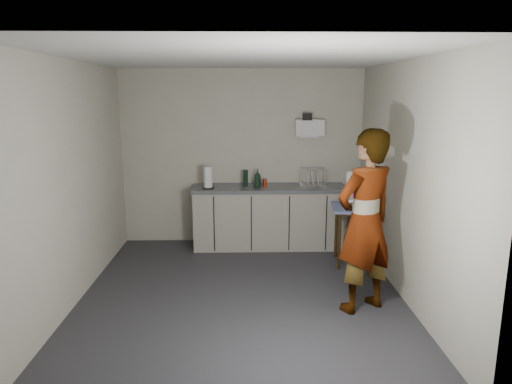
{
  "coord_description": "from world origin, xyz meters",
  "views": [
    {
      "loc": [
        0.05,
        -4.83,
        2.24
      ],
      "look_at": [
        0.17,
        0.45,
        1.1
      ],
      "focal_mm": 32.0,
      "sensor_mm": 36.0,
      "label": 1
    }
  ],
  "objects_px": {
    "kitchen_counter": "(269,218)",
    "dish_rack": "(312,182)",
    "side_table": "(356,214)",
    "bakery_box": "(358,199)",
    "dark_bottle": "(246,178)",
    "soda_can": "(265,183)",
    "paper_towel": "(208,178)",
    "standing_man": "(365,222)",
    "soap_bottle": "(258,178)"
  },
  "relations": [
    {
      "from": "kitchen_counter",
      "to": "dish_rack",
      "type": "bearing_deg",
      "value": 1.29
    },
    {
      "from": "side_table",
      "to": "bakery_box",
      "type": "xyz_separation_m",
      "value": [
        0.03,
        0.02,
        0.2
      ]
    },
    {
      "from": "dark_bottle",
      "to": "bakery_box",
      "type": "height_order",
      "value": "bakery_box"
    },
    {
      "from": "soda_can",
      "to": "dish_rack",
      "type": "height_order",
      "value": "dish_rack"
    },
    {
      "from": "side_table",
      "to": "paper_towel",
      "type": "bearing_deg",
      "value": 167.99
    },
    {
      "from": "kitchen_counter",
      "to": "standing_man",
      "type": "relative_size",
      "value": 1.17
    },
    {
      "from": "standing_man",
      "to": "bakery_box",
      "type": "relative_size",
      "value": 4.36
    },
    {
      "from": "soap_bottle",
      "to": "standing_man",
      "type": "bearing_deg",
      "value": -62.17
    },
    {
      "from": "kitchen_counter",
      "to": "paper_towel",
      "type": "height_order",
      "value": "paper_towel"
    },
    {
      "from": "soda_can",
      "to": "dish_rack",
      "type": "relative_size",
      "value": 0.3
    },
    {
      "from": "kitchen_counter",
      "to": "soda_can",
      "type": "distance_m",
      "value": 0.54
    },
    {
      "from": "standing_man",
      "to": "bakery_box",
      "type": "bearing_deg",
      "value": -130.52
    },
    {
      "from": "kitchen_counter",
      "to": "standing_man",
      "type": "xyz_separation_m",
      "value": [
        0.87,
        -2.06,
        0.53
      ]
    },
    {
      "from": "soap_bottle",
      "to": "paper_towel",
      "type": "xyz_separation_m",
      "value": [
        -0.71,
        -0.03,
        0.01
      ]
    },
    {
      "from": "soap_bottle",
      "to": "soda_can",
      "type": "xyz_separation_m",
      "value": [
        0.11,
        0.08,
        -0.08
      ]
    },
    {
      "from": "dark_bottle",
      "to": "paper_towel",
      "type": "relative_size",
      "value": 0.76
    },
    {
      "from": "bakery_box",
      "to": "kitchen_counter",
      "type": "bearing_deg",
      "value": 156.02
    },
    {
      "from": "kitchen_counter",
      "to": "standing_man",
      "type": "distance_m",
      "value": 2.3
    },
    {
      "from": "kitchen_counter",
      "to": "side_table",
      "type": "distance_m",
      "value": 1.36
    },
    {
      "from": "standing_man",
      "to": "soap_bottle",
      "type": "distance_m",
      "value": 2.24
    },
    {
      "from": "kitchen_counter",
      "to": "bakery_box",
      "type": "distance_m",
      "value": 1.42
    },
    {
      "from": "soap_bottle",
      "to": "bakery_box",
      "type": "relative_size",
      "value": 0.61
    },
    {
      "from": "dish_rack",
      "to": "standing_man",
      "type": "bearing_deg",
      "value": -83.47
    },
    {
      "from": "standing_man",
      "to": "dish_rack",
      "type": "distance_m",
      "value": 2.09
    },
    {
      "from": "side_table",
      "to": "paper_towel",
      "type": "height_order",
      "value": "paper_towel"
    },
    {
      "from": "dark_bottle",
      "to": "standing_man",
      "type": "bearing_deg",
      "value": -59.83
    },
    {
      "from": "dark_bottle",
      "to": "dish_rack",
      "type": "bearing_deg",
      "value": -1.15
    },
    {
      "from": "soda_can",
      "to": "bakery_box",
      "type": "bearing_deg",
      "value": -31.56
    },
    {
      "from": "standing_man",
      "to": "side_table",
      "type": "bearing_deg",
      "value": -129.43
    },
    {
      "from": "standing_man",
      "to": "dark_bottle",
      "type": "xyz_separation_m",
      "value": [
        -1.22,
        2.1,
        0.07
      ]
    },
    {
      "from": "dark_bottle",
      "to": "dish_rack",
      "type": "xyz_separation_m",
      "value": [
        0.98,
        -0.02,
        -0.06
      ]
    },
    {
      "from": "dark_bottle",
      "to": "soap_bottle",
      "type": "bearing_deg",
      "value": -33.18
    },
    {
      "from": "side_table",
      "to": "soda_can",
      "type": "xyz_separation_m",
      "value": [
        -1.17,
        0.76,
        0.28
      ]
    },
    {
      "from": "dark_bottle",
      "to": "paper_towel",
      "type": "bearing_deg",
      "value": -165.14
    },
    {
      "from": "bakery_box",
      "to": "soap_bottle",
      "type": "bearing_deg",
      "value": 162.38
    },
    {
      "from": "soda_can",
      "to": "standing_man",
      "type": "bearing_deg",
      "value": -65.51
    },
    {
      "from": "standing_man",
      "to": "kitchen_counter",
      "type": "bearing_deg",
      "value": -96.57
    },
    {
      "from": "paper_towel",
      "to": "dish_rack",
      "type": "height_order",
      "value": "paper_towel"
    },
    {
      "from": "kitchen_counter",
      "to": "dish_rack",
      "type": "relative_size",
      "value": 5.94
    },
    {
      "from": "side_table",
      "to": "dish_rack",
      "type": "relative_size",
      "value": 2.08
    },
    {
      "from": "standing_man",
      "to": "dish_rack",
      "type": "relative_size",
      "value": 5.07
    },
    {
      "from": "side_table",
      "to": "dish_rack",
      "type": "bearing_deg",
      "value": 127.3
    },
    {
      "from": "side_table",
      "to": "dish_rack",
      "type": "xyz_separation_m",
      "value": [
        -0.47,
        0.77,
        0.28
      ]
    },
    {
      "from": "kitchen_counter",
      "to": "soap_bottle",
      "type": "xyz_separation_m",
      "value": [
        -0.18,
        -0.08,
        0.62
      ]
    },
    {
      "from": "dark_bottle",
      "to": "dish_rack",
      "type": "distance_m",
      "value": 0.98
    },
    {
      "from": "kitchen_counter",
      "to": "soap_bottle",
      "type": "height_order",
      "value": "soap_bottle"
    },
    {
      "from": "kitchen_counter",
      "to": "bakery_box",
      "type": "xyz_separation_m",
      "value": [
        1.13,
        -0.74,
        0.46
      ]
    },
    {
      "from": "side_table",
      "to": "bakery_box",
      "type": "relative_size",
      "value": 1.79
    },
    {
      "from": "soap_bottle",
      "to": "soda_can",
      "type": "bearing_deg",
      "value": 35.48
    },
    {
      "from": "soap_bottle",
      "to": "dish_rack",
      "type": "distance_m",
      "value": 0.82
    }
  ]
}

